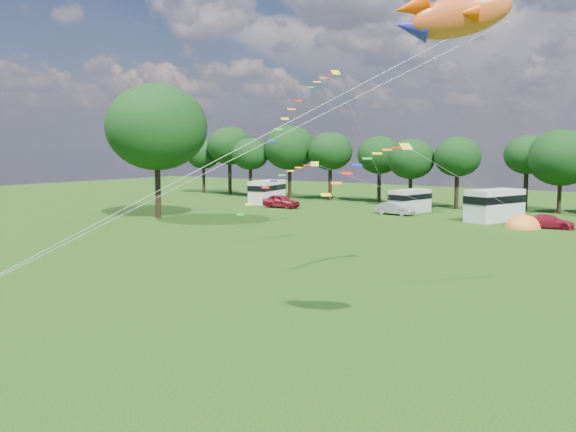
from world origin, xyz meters
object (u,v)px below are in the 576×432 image
Objects in this scene: campervan_c at (495,204)px; tent_orange at (523,228)px; campervan_a at (267,191)px; car_c at (550,222)px; campervan_b at (410,200)px; fish_kite at (451,15)px; car_b at (395,208)px; car_a at (281,201)px; big_tree at (157,127)px.

campervan_c is 5.44m from tent_orange.
campervan_a reaches higher than tent_orange.
campervan_b is (-15.48, 4.80, 0.75)m from car_c.
campervan_c is 45.25m from fish_kite.
car_c is 0.73× the size of campervan_b.
campervan_a is 19.27m from campervan_b.
campervan_b reaches higher than car_b.
campervan_c is at bearing -92.69° from campervan_b.
car_c is at bearing -96.28° from campervan_b.
campervan_c is at bearing -104.42° from campervan_a.
car_c is 0.59× the size of campervan_c.
campervan_a is (-34.75, 4.78, 0.93)m from car_c.
car_a is at bearing 115.16° from campervan_b.
big_tree reaches higher than campervan_b.
car_b is at bearing 76.75° from car_c.
fish_kite reaches higher than car_b.
campervan_c reaches higher than car_c.
tent_orange is at bearing -110.24° from campervan_a.
car_b is at bearing 110.89° from campervan_c.
car_b is at bearing 42.39° from big_tree.
big_tree reaches higher than car_b.
car_a is 55.90m from fish_kite.
campervan_b is (0.41, 2.81, 0.67)m from car_b.
car_a is 24.40m from campervan_c.
car_a is 6.05m from campervan_a.
tent_orange is at bearing 77.40° from fish_kite.
campervan_c is (29.13, -2.37, 0.11)m from campervan_a.
campervan_a is 61.58m from fish_kite.
campervan_c is at bearing 81.07° from fish_kite.
car_a is 1.27× the size of fish_kite.
fish_kite is at bearing -32.83° from big_tree.
car_a is at bearing -137.08° from campervan_a.
campervan_a reaches higher than car_b.
car_c is 1.17× the size of tent_orange.
car_b reaches higher than car_c.
big_tree is 35.66m from tent_orange.
campervan_b is 10.16m from campervan_c.
campervan_b is at bearing -75.72° from car_a.
campervan_a is (-0.89, 19.19, -7.49)m from big_tree.
car_b is 14.33m from tent_orange.
fish_kite reaches higher than campervan_b.
campervan_b is at bearing 46.28° from big_tree.
campervan_a is at bearing 76.06° from car_c.
big_tree is 20.62m from campervan_a.
car_a is 0.86× the size of campervan_b.
car_b is 48.77m from fish_kite.
big_tree is at bearing -157.63° from tent_orange.
big_tree is 27.68m from campervan_b.
tent_orange is at bearing 22.37° from big_tree.
campervan_b is (19.27, 0.03, -0.18)m from campervan_a.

